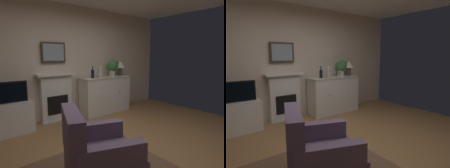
# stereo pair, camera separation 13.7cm
# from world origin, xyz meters

# --- Properties ---
(ground_plane) EXTENTS (6.16, 4.49, 0.10)m
(ground_plane) POSITION_xyz_m (0.00, 0.00, -0.05)
(ground_plane) COLOR #9E7042
(ground_plane) RESTS_ON ground
(wall_rear) EXTENTS (6.16, 0.06, 2.67)m
(wall_rear) POSITION_xyz_m (0.00, 2.22, 1.34)
(wall_rear) COLOR beige
(wall_rear) RESTS_ON ground_plane
(fireplace_unit) EXTENTS (0.87, 0.30, 1.10)m
(fireplace_unit) POSITION_xyz_m (-0.29, 2.09, 0.55)
(fireplace_unit) COLOR white
(fireplace_unit) RESTS_ON ground_plane
(framed_picture) EXTENTS (0.55, 0.04, 0.45)m
(framed_picture) POSITION_xyz_m (-0.29, 2.13, 1.56)
(framed_picture) COLOR #473323
(sideboard_cabinet) EXTENTS (1.38, 0.49, 0.94)m
(sideboard_cabinet) POSITION_xyz_m (0.98, 1.91, 0.47)
(sideboard_cabinet) COLOR white
(sideboard_cabinet) RESTS_ON ground_plane
(table_lamp) EXTENTS (0.26, 0.26, 0.40)m
(table_lamp) POSITION_xyz_m (1.50, 1.91, 1.22)
(table_lamp) COLOR #4C4742
(table_lamp) RESTS_ON sideboard_cabinet
(wine_bottle) EXTENTS (0.08, 0.08, 0.29)m
(wine_bottle) POSITION_xyz_m (0.58, 1.90, 1.05)
(wine_bottle) COLOR black
(wine_bottle) RESTS_ON sideboard_cabinet
(wine_glass_left) EXTENTS (0.07, 0.07, 0.16)m
(wine_glass_left) POSITION_xyz_m (0.92, 1.93, 1.07)
(wine_glass_left) COLOR silver
(wine_glass_left) RESTS_ON sideboard_cabinet
(wine_glass_center) EXTENTS (0.07, 0.07, 0.16)m
(wine_glass_center) POSITION_xyz_m (1.03, 1.92, 1.07)
(wine_glass_center) COLOR silver
(wine_glass_center) RESTS_ON sideboard_cabinet
(wine_glass_right) EXTENTS (0.07, 0.07, 0.16)m
(wine_glass_right) POSITION_xyz_m (1.14, 1.86, 1.07)
(wine_glass_right) COLOR silver
(wine_glass_right) RESTS_ON sideboard_cabinet
(vase_decorative) EXTENTS (0.11, 0.11, 0.28)m
(vase_decorative) POSITION_xyz_m (0.78, 1.86, 1.08)
(vase_decorative) COLOR beige
(vase_decorative) RESTS_ON sideboard_cabinet
(tv_cabinet) EXTENTS (0.75, 0.42, 0.62)m
(tv_cabinet) POSITION_xyz_m (-1.26, 1.93, 0.31)
(tv_cabinet) COLOR white
(tv_cabinet) RESTS_ON ground_plane
(tv_set) EXTENTS (0.62, 0.07, 0.40)m
(tv_set) POSITION_xyz_m (-1.26, 1.90, 0.82)
(tv_set) COLOR black
(tv_set) RESTS_ON tv_cabinet
(potted_plant_small) EXTENTS (0.30, 0.30, 0.43)m
(potted_plant_small) POSITION_xyz_m (1.26, 1.96, 1.20)
(potted_plant_small) COLOR beige
(potted_plant_small) RESTS_ON sideboard_cabinet
(armchair) EXTENTS (1.02, 0.99, 0.92)m
(armchair) POSITION_xyz_m (-0.83, -0.32, 0.38)
(armchair) COLOR #604C66
(armchair) RESTS_ON ground_plane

